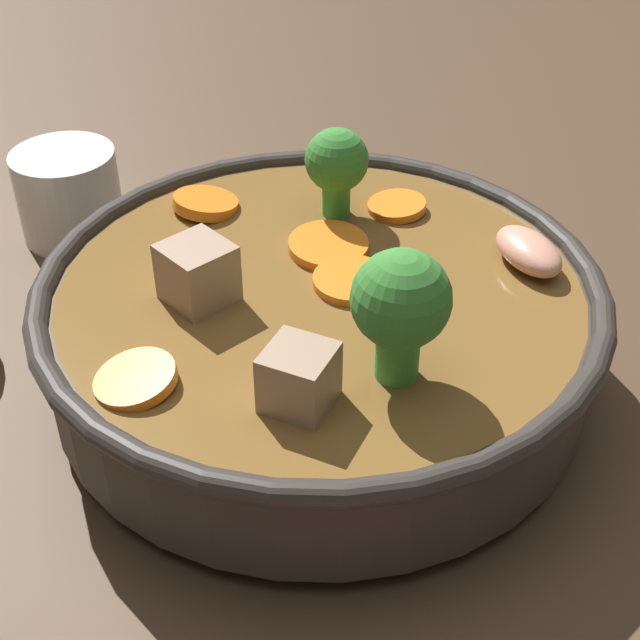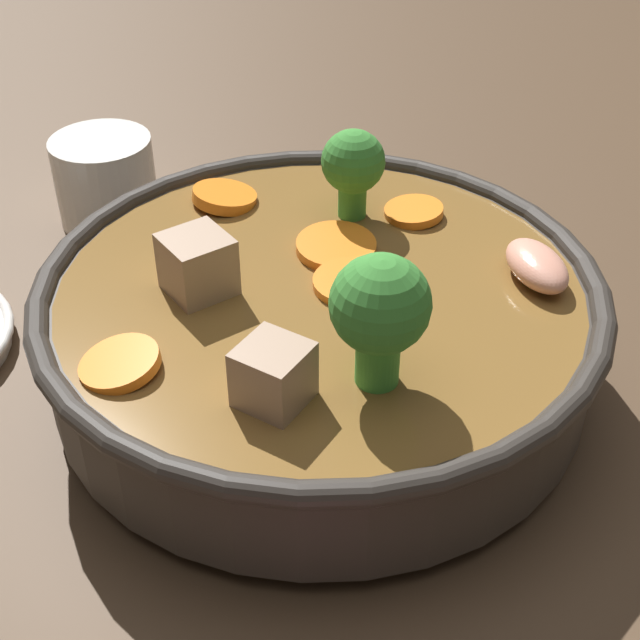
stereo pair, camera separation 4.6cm
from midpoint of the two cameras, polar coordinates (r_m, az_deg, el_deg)
ground_plane at (r=0.49m, az=2.71°, el=-4.07°), size 3.00×3.00×0.00m
stirfry_bowl at (r=0.46m, az=2.91°, el=0.06°), size 0.29×0.29×0.13m
tea_cup at (r=0.63m, az=-11.53°, el=8.73°), size 0.07×0.07×0.06m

